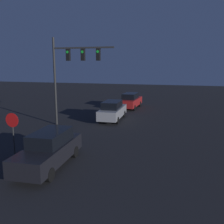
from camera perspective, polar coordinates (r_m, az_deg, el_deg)
name	(u,v)px	position (r m, az deg, el deg)	size (l,w,h in m)	color
car_near	(49,149)	(12.49, -14.11, -8.23)	(1.84, 4.73, 1.71)	black
car_mid	(113,110)	(22.09, 0.12, 0.36)	(1.79, 4.70, 1.71)	#99999E
car_far	(131,101)	(28.25, 4.29, 2.63)	(1.86, 4.73, 1.71)	#B21E1E
traffic_signal_mast	(70,66)	(19.96, -9.53, 10.28)	(4.99, 0.30, 6.95)	#2D2D2D
stop_sign	(13,126)	(14.19, -21.77, -3.01)	(0.76, 0.07, 2.37)	#2D2D2D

